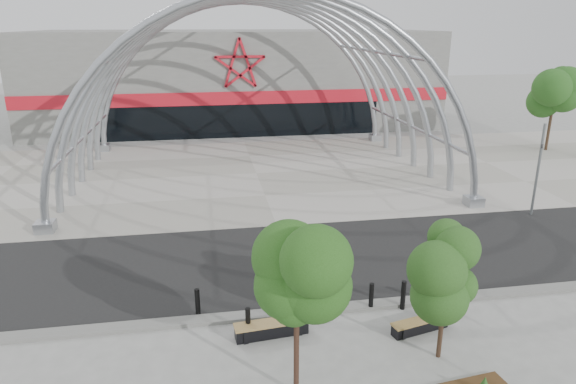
{
  "coord_description": "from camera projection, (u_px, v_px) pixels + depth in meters",
  "views": [
    {
      "loc": [
        -3.05,
        -14.08,
        8.67
      ],
      "look_at": [
        0.0,
        4.0,
        2.6
      ],
      "focal_mm": 32.0,
      "sensor_mm": 36.0,
      "label": 1
    }
  ],
  "objects": [
    {
      "name": "ground",
      "position": [
        309.0,
        308.0,
        16.39
      ],
      "size": [
        140.0,
        140.0,
        0.0
      ],
      "primitive_type": "plane",
      "color": "gray",
      "rests_on": "ground"
    },
    {
      "name": "bollard_0",
      "position": [
        198.0,
        303.0,
        15.77
      ],
      "size": [
        0.15,
        0.15,
        0.94
      ],
      "primitive_type": "cylinder",
      "color": "black",
      "rests_on": "ground"
    },
    {
      "name": "forecourt",
      "position": [
        256.0,
        173.0,
        30.89
      ],
      "size": [
        60.0,
        17.0,
        0.04
      ],
      "primitive_type": "cube",
      "color": "#9F9B8F",
      "rests_on": "ground"
    },
    {
      "name": "bollard_4",
      "position": [
        458.0,
        299.0,
        15.96
      ],
      "size": [
        0.16,
        0.16,
        1.0
      ],
      "primitive_type": "cylinder",
      "color": "black",
      "rests_on": "ground"
    },
    {
      "name": "vault_canopy",
      "position": [
        256.0,
        174.0,
        30.89
      ],
      "size": [
        20.8,
        15.8,
        20.36
      ],
      "color": "#A0A5AB",
      "rests_on": "ground"
    },
    {
      "name": "arena_building",
      "position": [
        234.0,
        77.0,
        46.44
      ],
      "size": [
        34.0,
        15.24,
        8.0
      ],
      "color": "slate",
      "rests_on": "ground"
    },
    {
      "name": "bollard_1",
      "position": [
        248.0,
        323.0,
        14.76
      ],
      "size": [
        0.15,
        0.15,
        0.92
      ],
      "primitive_type": "cylinder",
      "color": "black",
      "rests_on": "ground"
    },
    {
      "name": "road",
      "position": [
        290.0,
        260.0,
        19.66
      ],
      "size": [
        140.0,
        7.0,
        0.02
      ],
      "primitive_type": "cube",
      "color": "black",
      "rests_on": "ground"
    },
    {
      "name": "bench_1",
      "position": [
        420.0,
        325.0,
        15.1
      ],
      "size": [
        1.88,
        0.82,
        0.39
      ],
      "color": "black",
      "rests_on": "ground"
    },
    {
      "name": "bench_0",
      "position": [
        272.0,
        329.0,
        14.87
      ],
      "size": [
        2.22,
        0.7,
        0.46
      ],
      "color": "black",
      "rests_on": "ground"
    },
    {
      "name": "signal_pole",
      "position": [
        538.0,
        168.0,
        23.61
      ],
      "size": [
        0.26,
        0.62,
        4.37
      ],
      "color": "gray",
      "rests_on": "ground"
    },
    {
      "name": "bollard_2",
      "position": [
        371.0,
        297.0,
        16.16
      ],
      "size": [
        0.15,
        0.15,
        0.92
      ],
      "primitive_type": "cylinder",
      "color": "black",
      "rests_on": "ground"
    },
    {
      "name": "street_tree_0",
      "position": [
        297.0,
        285.0,
        11.7
      ],
      "size": [
        1.82,
        1.82,
        4.14
      ],
      "color": "black",
      "rests_on": "ground"
    },
    {
      "name": "kerb",
      "position": [
        310.0,
        310.0,
        16.13
      ],
      "size": [
        60.0,
        0.5,
        0.12
      ],
      "primitive_type": "cube",
      "color": "slate",
      "rests_on": "ground"
    },
    {
      "name": "bg_tree_1",
      "position": [
        555.0,
        90.0,
        35.21
      ],
      "size": [
        2.7,
        2.7,
        5.91
      ],
      "color": "black",
      "rests_on": "ground"
    },
    {
      "name": "street_tree_1",
      "position": [
        448.0,
        267.0,
        13.17
      ],
      "size": [
        1.59,
        1.59,
        3.76
      ],
      "color": "black",
      "rests_on": "ground"
    },
    {
      "name": "bollard_3",
      "position": [
        403.0,
        295.0,
        16.19
      ],
      "size": [
        0.16,
        0.16,
        0.97
      ],
      "primitive_type": "cylinder",
      "color": "black",
      "rests_on": "ground"
    }
  ]
}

